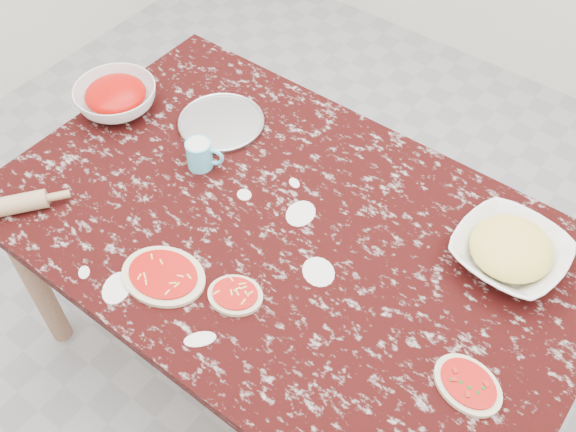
% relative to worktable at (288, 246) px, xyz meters
% --- Properties ---
extents(ground, '(4.00, 4.00, 0.00)m').
position_rel_worktable_xyz_m(ground, '(0.00, 0.00, -0.67)').
color(ground, gray).
extents(worktable, '(1.60, 1.00, 0.75)m').
position_rel_worktable_xyz_m(worktable, '(0.00, 0.00, 0.00)').
color(worktable, black).
rests_on(worktable, ground).
extents(pizza_tray, '(0.34, 0.34, 0.01)m').
position_rel_worktable_xyz_m(pizza_tray, '(-0.41, 0.20, 0.09)').
color(pizza_tray, '#B2B2B7').
rests_on(pizza_tray, worktable).
extents(sauce_bowl, '(0.30, 0.30, 0.08)m').
position_rel_worktable_xyz_m(sauce_bowl, '(-0.72, 0.06, 0.12)').
color(sauce_bowl, white).
rests_on(sauce_bowl, worktable).
extents(cheese_bowl, '(0.30, 0.30, 0.07)m').
position_rel_worktable_xyz_m(cheese_bowl, '(0.51, 0.25, 0.12)').
color(cheese_bowl, white).
rests_on(cheese_bowl, worktable).
extents(flour_mug, '(0.11, 0.07, 0.09)m').
position_rel_worktable_xyz_m(flour_mug, '(-0.34, 0.03, 0.13)').
color(flour_mug, '#5FCAE5').
rests_on(flour_mug, worktable).
extents(pizza_left, '(0.25, 0.22, 0.02)m').
position_rel_worktable_xyz_m(pizza_left, '(-0.15, -0.32, 0.09)').
color(pizza_left, beige).
rests_on(pizza_left, worktable).
extents(pizza_mid, '(0.17, 0.16, 0.02)m').
position_rel_worktable_xyz_m(pizza_mid, '(0.03, -0.25, 0.09)').
color(pizza_mid, beige).
rests_on(pizza_mid, worktable).
extents(pizza_right, '(0.19, 0.16, 0.02)m').
position_rel_worktable_xyz_m(pizza_right, '(0.60, -0.12, 0.09)').
color(pizza_right, beige).
rests_on(pizza_right, worktable).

